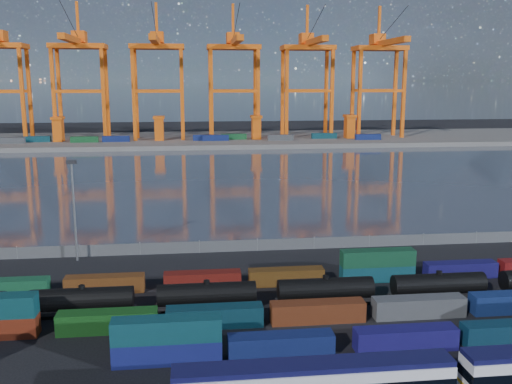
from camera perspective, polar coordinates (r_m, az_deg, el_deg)
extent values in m
plane|color=black|center=(73.27, 2.80, -12.24)|extent=(700.00, 700.00, 0.00)
plane|color=#343C4B|center=(174.15, -2.87, 1.48)|extent=(700.00, 700.00, 0.00)
cube|color=#514F4C|center=(277.99, -4.34, 5.26)|extent=(700.00, 70.00, 2.00)
cone|color=#1E2630|center=(1691.68, 0.56, 17.88)|extent=(1040.00, 1040.00, 460.00)
cone|color=#1E2630|center=(1782.23, 13.95, 15.93)|extent=(960.00, 960.00, 380.00)
cone|color=#1E2630|center=(1927.55, 23.97, 13.74)|extent=(840.00, 840.00, 300.00)
cube|color=#0F0F37|center=(51.42, 5.87, -16.85)|extent=(24.47, 2.64, 0.49)
cube|color=black|center=(52.25, 5.83, -18.51)|extent=(24.49, 3.02, 0.98)
cube|color=navy|center=(62.41, -8.85, -15.47)|extent=(11.34, 2.31, 2.46)
cube|color=#0D3C46|center=(61.36, -8.92, -13.41)|extent=(11.34, 2.31, 2.46)
cube|color=#101B51|center=(63.03, 2.52, -15.06)|extent=(11.34, 2.31, 2.46)
cube|color=navy|center=(66.47, 14.72, -13.99)|extent=(11.34, 2.31, 2.46)
cube|color=#0C2B3F|center=(71.68, 24.17, -12.73)|extent=(11.34, 2.31, 2.46)
cube|color=#124614|center=(70.63, -14.62, -12.42)|extent=(11.56, 2.35, 2.50)
cube|color=#0A2C38|center=(69.97, -4.15, -12.30)|extent=(11.56, 2.35, 2.50)
cube|color=#5B2712|center=(71.54, 6.18, -11.80)|extent=(11.56, 2.35, 2.50)
cube|color=#484A4E|center=(75.31, 15.95, -10.98)|extent=(11.56, 2.35, 2.50)
cube|color=#15502F|center=(85.92, -23.56, -8.77)|extent=(10.88, 2.21, 2.36)
cube|color=#592F11|center=(83.06, -14.88, -8.87)|extent=(10.88, 2.21, 2.36)
cube|color=#59120D|center=(82.18, -5.37, -8.75)|extent=(10.88, 2.21, 2.36)
cube|color=#4D2E0F|center=(83.26, 3.04, -8.45)|extent=(10.88, 2.21, 2.36)
cube|color=#0E3E4B|center=(86.50, 12.01, -7.93)|extent=(10.88, 2.21, 2.36)
cube|color=#114228|center=(85.77, 12.08, -6.44)|extent=(10.88, 2.21, 2.36)
cube|color=#141050|center=(91.34, 19.75, -7.32)|extent=(10.88, 2.21, 2.36)
cylinder|color=black|center=(75.50, -16.97, -10.19)|extent=(12.55, 2.80, 2.80)
cylinder|color=black|center=(74.96, -17.04, -9.09)|extent=(0.77, 0.77, 0.48)
cube|color=black|center=(76.06, -16.90, -11.28)|extent=(13.03, 1.93, 0.39)
cube|color=black|center=(77.10, -20.13, -11.48)|extent=(2.41, 1.74, 0.58)
cube|color=black|center=(75.54, -13.58, -11.57)|extent=(2.41, 1.74, 0.58)
cylinder|color=black|center=(74.26, -4.94, -10.09)|extent=(12.55, 2.80, 2.80)
cylinder|color=black|center=(73.72, -4.96, -8.97)|extent=(0.77, 0.77, 0.48)
cube|color=black|center=(74.83, -4.92, -11.19)|extent=(13.03, 1.93, 0.39)
cube|color=black|center=(75.00, -8.30, -11.54)|extent=(2.41, 1.74, 0.58)
cube|color=black|center=(75.21, -1.54, -11.36)|extent=(2.41, 1.74, 0.58)
cylinder|color=black|center=(76.22, 6.95, -9.56)|extent=(12.55, 2.80, 2.80)
cylinder|color=black|center=(75.70, 6.98, -8.47)|extent=(0.77, 0.77, 0.48)
cube|color=black|center=(76.78, 6.93, -10.64)|extent=(13.03, 1.93, 0.39)
cube|color=black|center=(76.06, 3.68, -11.11)|extent=(2.41, 1.74, 0.58)
cube|color=black|center=(78.01, 10.08, -10.68)|extent=(2.41, 1.74, 0.58)
cylinder|color=black|center=(81.15, 17.78, -8.73)|extent=(12.55, 2.80, 2.80)
cylinder|color=black|center=(80.66, 17.85, -7.70)|extent=(0.77, 0.77, 0.48)
cube|color=black|center=(81.68, 17.72, -9.75)|extent=(13.03, 1.93, 0.39)
cube|color=black|center=(80.17, 14.82, -10.28)|extent=(2.41, 1.74, 0.58)
cube|color=black|center=(83.65, 20.45, -9.72)|extent=(2.41, 1.74, 0.58)
cube|color=#595B5E|center=(99.06, 0.14, -5.34)|extent=(160.00, 0.06, 2.00)
cylinder|color=slate|center=(102.48, -22.78, -5.60)|extent=(0.12, 0.12, 2.20)
cylinder|color=slate|center=(100.14, -17.26, -5.61)|extent=(0.12, 0.12, 2.20)
cylinder|color=slate|center=(98.77, -11.52, -5.56)|extent=(0.12, 0.12, 2.20)
cylinder|color=slate|center=(98.39, -5.68, -5.45)|extent=(0.12, 0.12, 2.20)
cylinder|color=slate|center=(99.03, 0.14, -5.28)|extent=(0.12, 0.12, 2.20)
cylinder|color=slate|center=(100.66, 5.82, -5.07)|extent=(0.12, 0.12, 2.20)
cylinder|color=slate|center=(103.24, 11.27, -4.82)|extent=(0.12, 0.12, 2.20)
cylinder|color=slate|center=(106.70, 16.40, -4.54)|extent=(0.12, 0.12, 2.20)
cylinder|color=slate|center=(110.95, 21.17, -4.25)|extent=(0.12, 0.12, 2.20)
cylinder|color=slate|center=(96.53, -17.70, -2.02)|extent=(0.36, 0.36, 16.00)
cube|color=black|center=(95.08, -17.99, 2.86)|extent=(1.60, 0.40, 0.60)
cube|color=#F15E11|center=(275.37, -22.31, 8.82)|extent=(1.57, 1.57, 44.22)
cube|color=#F15E11|center=(286.75, -21.69, 8.92)|extent=(1.57, 1.57, 44.22)
cube|color=#F15E11|center=(289.65, -23.81, 9.22)|extent=(21.62, 1.38, 1.38)
cube|color=#F15E11|center=(272.13, -19.57, 8.99)|extent=(1.57, 1.57, 44.22)
cube|color=#F15E11|center=(283.65, -19.04, 9.08)|extent=(1.57, 1.57, 44.22)
cube|color=#F15E11|center=(268.24, -15.00, 9.23)|extent=(1.57, 1.57, 44.22)
cube|color=#F15E11|center=(279.91, -14.66, 9.30)|extent=(1.57, 1.57, 44.22)
cube|color=#F15E11|center=(269.93, -17.33, 9.58)|extent=(21.62, 1.38, 1.38)
cube|color=#F15E11|center=(281.53, -16.89, 9.65)|extent=(21.62, 1.38, 1.38)
cube|color=#F15E11|center=(276.11, -17.35, 13.74)|extent=(24.56, 13.76, 2.16)
cube|color=#F15E11|center=(264.65, -17.84, 14.28)|extent=(2.95, 47.16, 2.46)
cube|color=#F15E11|center=(280.25, -17.25, 14.61)|extent=(5.90, 7.86, 4.91)
cube|color=#F15E11|center=(278.94, -17.41, 16.14)|extent=(1.18, 1.18, 15.72)
cylinder|color=black|center=(262.88, -18.04, 15.80)|extent=(0.24, 40.44, 13.34)
cube|color=#F15E11|center=(266.68, -12.12, 9.35)|extent=(1.57, 1.57, 44.22)
cube|color=#F15E11|center=(278.41, -11.90, 9.42)|extent=(1.57, 1.57, 44.22)
cube|color=#F15E11|center=(265.56, -7.41, 9.49)|extent=(1.57, 1.57, 44.22)
cube|color=#F15E11|center=(277.35, -7.38, 9.55)|extent=(1.57, 1.57, 44.22)
cube|color=#F15E11|center=(265.85, -9.79, 9.90)|extent=(21.62, 1.38, 1.38)
cube|color=#F15E11|center=(277.63, -9.66, 9.95)|extent=(21.62, 1.38, 1.38)
cube|color=#F15E11|center=(272.13, -9.86, 14.12)|extent=(24.56, 13.76, 2.16)
cube|color=#F15E11|center=(260.49, -10.02, 14.69)|extent=(2.95, 47.16, 2.46)
cube|color=#F15E11|center=(276.33, -9.85, 14.99)|extent=(5.90, 7.86, 4.91)
cube|color=#F15E11|center=(274.99, -9.92, 16.55)|extent=(1.18, 1.18, 15.72)
cylinder|color=black|center=(258.69, -10.10, 16.24)|extent=(0.24, 40.44, 13.34)
cube|color=#F15E11|center=(265.75, -4.48, 9.55)|extent=(1.57, 1.57, 44.22)
cube|color=#F15E11|center=(277.53, -4.58, 9.61)|extent=(1.57, 1.57, 44.22)
cube|color=#F15E11|center=(267.48, 0.21, 9.59)|extent=(1.57, 1.57, 44.22)
cube|color=#F15E11|center=(279.18, -0.08, 9.65)|extent=(1.57, 1.57, 44.22)
cube|color=#F15E11|center=(266.35, -2.13, 10.05)|extent=(21.62, 1.38, 1.38)
cube|color=#F15E11|center=(278.10, -2.33, 10.09)|extent=(21.62, 1.38, 1.38)
cube|color=#F15E11|center=(272.61, -2.26, 14.26)|extent=(24.56, 13.76, 2.16)
cube|color=#F15E11|center=(261.00, -2.06, 14.84)|extent=(2.95, 47.16, 2.46)
cube|color=#F15E11|center=(276.81, -2.34, 15.13)|extent=(5.90, 7.86, 4.91)
cube|color=#F15E11|center=(275.48, -2.32, 16.69)|extent=(1.18, 1.18, 15.72)
cylinder|color=black|center=(259.21, -2.03, 16.39)|extent=(0.24, 40.44, 13.34)
cube|color=#F15E11|center=(269.41, 3.08, 9.59)|extent=(1.57, 1.57, 44.22)
cube|color=#F15E11|center=(281.04, 2.67, 9.65)|extent=(1.57, 1.57, 44.22)
cube|color=#F15E11|center=(273.89, 7.60, 9.53)|extent=(1.57, 1.57, 44.22)
cube|color=#F15E11|center=(285.34, 7.02, 9.60)|extent=(1.57, 1.57, 44.22)
cube|color=#F15E11|center=(271.40, 5.37, 10.03)|extent=(21.62, 1.38, 1.38)
cube|color=#F15E11|center=(282.94, 4.87, 10.08)|extent=(21.62, 1.38, 1.38)
cube|color=#F15E11|center=(277.55, 5.19, 14.17)|extent=(24.56, 13.76, 2.16)
cube|color=#F15E11|center=(266.15, 5.73, 14.72)|extent=(2.95, 47.16, 2.46)
cube|color=#F15E11|center=(281.67, 5.03, 15.02)|extent=(5.90, 7.86, 4.91)
cube|color=#F15E11|center=(280.36, 5.14, 16.55)|extent=(1.18, 1.18, 15.72)
cylinder|color=black|center=(264.39, 5.87, 16.23)|extent=(0.24, 40.44, 13.34)
cube|color=#F15E11|center=(277.48, 10.32, 9.47)|extent=(1.57, 1.57, 44.22)
cube|color=#F15E11|center=(288.78, 9.63, 9.55)|extent=(1.57, 1.57, 44.22)
cube|color=#F15E11|center=(284.50, 14.55, 9.33)|extent=(1.57, 1.57, 44.22)
cube|color=#F15E11|center=(295.53, 13.72, 9.42)|extent=(1.57, 1.57, 44.22)
cube|color=#F15E11|center=(280.76, 12.48, 9.86)|extent=(21.62, 1.38, 1.38)
cube|color=#F15E11|center=(291.93, 11.72, 9.92)|extent=(21.62, 1.38, 1.38)
cube|color=#F15E11|center=(286.70, 12.26, 13.87)|extent=(24.56, 13.76, 2.16)
cube|color=#F15E11|center=(275.69, 13.08, 14.36)|extent=(2.95, 47.16, 2.46)
cube|color=#F15E11|center=(290.69, 12.03, 14.71)|extent=(5.90, 7.86, 4.91)
cube|color=#F15E11|center=(289.43, 12.22, 16.18)|extent=(1.18, 1.18, 15.72)
cylinder|color=black|center=(273.99, 13.32, 15.82)|extent=(0.24, 40.44, 13.34)
cube|color=navy|center=(262.56, -4.06, 5.42)|extent=(12.00, 2.44, 2.60)
cube|color=navy|center=(271.44, 11.12, 5.43)|extent=(12.00, 2.44, 2.60)
cube|color=navy|center=(263.80, -5.01, 5.44)|extent=(12.00, 2.44, 2.60)
cube|color=#0C3842|center=(274.62, -21.07, 4.96)|extent=(12.00, 2.44, 2.60)
cube|color=#3F4244|center=(272.72, -23.34, 4.76)|extent=(12.00, 2.44, 2.60)
cube|color=#3F4244|center=(263.64, 2.45, 5.46)|extent=(12.00, 2.44, 2.60)
cube|color=#144C23|center=(265.90, -16.78, 5.05)|extent=(12.00, 2.44, 2.60)
cube|color=navy|center=(265.18, -13.83, 5.19)|extent=(12.00, 2.44, 2.60)
cube|color=#144C23|center=(267.86, -2.25, 5.55)|extent=(12.00, 2.44, 2.60)
cube|color=#0C3842|center=(273.93, 6.82, 5.61)|extent=(12.00, 2.44, 2.60)
cube|color=#F15E11|center=(273.63, -19.15, 5.85)|extent=(4.00, 6.00, 10.00)
cube|color=#F15E11|center=(273.24, -19.23, 7.00)|extent=(5.00, 7.00, 1.20)
cube|color=#F15E11|center=(267.61, -9.66, 6.20)|extent=(4.00, 6.00, 10.00)
cube|color=#F15E11|center=(267.21, -9.69, 7.37)|extent=(5.00, 7.00, 1.20)
cube|color=#F15E11|center=(269.08, 0.02, 6.38)|extent=(4.00, 6.00, 10.00)
cube|color=#F15E11|center=(268.69, 0.02, 7.55)|extent=(5.00, 7.00, 1.20)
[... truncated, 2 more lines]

